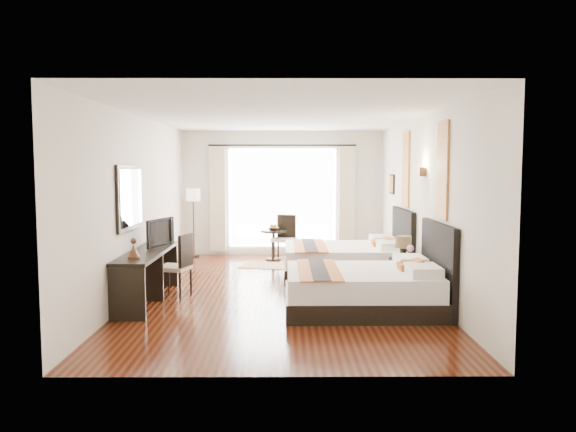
{
  "coord_description": "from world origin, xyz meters",
  "views": [
    {
      "loc": [
        0.05,
        -8.94,
        2.0
      ],
      "look_at": [
        0.11,
        0.45,
        1.17
      ],
      "focal_mm": 35.0,
      "sensor_mm": 36.0,
      "label": 1
    }
  ],
  "objects_px": {
    "desk_chair": "(175,278)",
    "fruit_bowl": "(273,229)",
    "nightstand": "(406,276)",
    "bed_far": "(348,259)",
    "window_chair": "(284,247)",
    "table_lamp": "(403,244)",
    "side_table": "(273,245)",
    "console_desk": "(147,276)",
    "floor_lamp": "(193,199)",
    "vase": "(410,259)",
    "television": "(156,232)",
    "bed_near": "(368,287)"
  },
  "relations": [
    {
      "from": "bed_far",
      "to": "table_lamp",
      "type": "bearing_deg",
      "value": -58.25
    },
    {
      "from": "side_table",
      "to": "nightstand",
      "type": "bearing_deg",
      "value": -56.06
    },
    {
      "from": "fruit_bowl",
      "to": "table_lamp",
      "type": "bearing_deg",
      "value": -55.23
    },
    {
      "from": "floor_lamp",
      "to": "fruit_bowl",
      "type": "distance_m",
      "value": 1.92
    },
    {
      "from": "fruit_bowl",
      "to": "floor_lamp",
      "type": "bearing_deg",
      "value": 167.46
    },
    {
      "from": "bed_far",
      "to": "console_desk",
      "type": "height_order",
      "value": "bed_far"
    },
    {
      "from": "bed_far",
      "to": "floor_lamp",
      "type": "bearing_deg",
      "value": 144.31
    },
    {
      "from": "vase",
      "to": "window_chair",
      "type": "xyz_separation_m",
      "value": [
        -1.96,
        3.32,
        -0.28
      ]
    },
    {
      "from": "desk_chair",
      "to": "floor_lamp",
      "type": "bearing_deg",
      "value": -69.47
    },
    {
      "from": "desk_chair",
      "to": "window_chair",
      "type": "distance_m",
      "value": 3.76
    },
    {
      "from": "vase",
      "to": "side_table",
      "type": "relative_size",
      "value": 0.23
    },
    {
      "from": "fruit_bowl",
      "to": "window_chair",
      "type": "xyz_separation_m",
      "value": [
        0.23,
        -0.07,
        -0.38
      ]
    },
    {
      "from": "nightstand",
      "to": "console_desk",
      "type": "distance_m",
      "value": 4.01
    },
    {
      "from": "console_desk",
      "to": "side_table",
      "type": "distance_m",
      "value": 4.16
    },
    {
      "from": "table_lamp",
      "to": "console_desk",
      "type": "relative_size",
      "value": 0.18
    },
    {
      "from": "side_table",
      "to": "fruit_bowl",
      "type": "xyz_separation_m",
      "value": [
        -0.0,
        -0.01,
        0.35
      ]
    },
    {
      "from": "desk_chair",
      "to": "floor_lamp",
      "type": "relative_size",
      "value": 0.64
    },
    {
      "from": "nightstand",
      "to": "fruit_bowl",
      "type": "bearing_deg",
      "value": 124.07
    },
    {
      "from": "bed_near",
      "to": "floor_lamp",
      "type": "xyz_separation_m",
      "value": [
        -3.18,
        4.63,
        0.97
      ]
    },
    {
      "from": "desk_chair",
      "to": "nightstand",
      "type": "bearing_deg",
      "value": -160.87
    },
    {
      "from": "bed_near",
      "to": "bed_far",
      "type": "xyz_separation_m",
      "value": [
        -0.01,
        2.35,
        0.0
      ]
    },
    {
      "from": "desk_chair",
      "to": "fruit_bowl",
      "type": "xyz_separation_m",
      "value": [
        1.44,
        3.44,
        0.37
      ]
    },
    {
      "from": "window_chair",
      "to": "floor_lamp",
      "type": "bearing_deg",
      "value": -84.64
    },
    {
      "from": "nightstand",
      "to": "console_desk",
      "type": "relative_size",
      "value": 0.26
    },
    {
      "from": "bed_near",
      "to": "console_desk",
      "type": "bearing_deg",
      "value": 171.05
    },
    {
      "from": "vase",
      "to": "console_desk",
      "type": "height_order",
      "value": "console_desk"
    },
    {
      "from": "bed_near",
      "to": "nightstand",
      "type": "bearing_deg",
      "value": 53.46
    },
    {
      "from": "desk_chair",
      "to": "window_chair",
      "type": "relative_size",
      "value": 1.01
    },
    {
      "from": "vase",
      "to": "console_desk",
      "type": "xyz_separation_m",
      "value": [
        -3.99,
        -0.35,
        -0.2
      ]
    },
    {
      "from": "bed_near",
      "to": "vase",
      "type": "bearing_deg",
      "value": 47.56
    },
    {
      "from": "side_table",
      "to": "fruit_bowl",
      "type": "height_order",
      "value": "fruit_bowl"
    },
    {
      "from": "console_desk",
      "to": "fruit_bowl",
      "type": "height_order",
      "value": "console_desk"
    },
    {
      "from": "bed_far",
      "to": "console_desk",
      "type": "bearing_deg",
      "value": -149.97
    },
    {
      "from": "table_lamp",
      "to": "desk_chair",
      "type": "relative_size",
      "value": 0.41
    },
    {
      "from": "table_lamp",
      "to": "vase",
      "type": "xyz_separation_m",
      "value": [
        0.05,
        -0.3,
        -0.2
      ]
    },
    {
      "from": "television",
      "to": "console_desk",
      "type": "bearing_deg",
      "value": -163.46
    },
    {
      "from": "vase",
      "to": "desk_chair",
      "type": "bearing_deg",
      "value": -179.21
    },
    {
      "from": "desk_chair",
      "to": "fruit_bowl",
      "type": "bearing_deg",
      "value": -97.17
    },
    {
      "from": "bed_near",
      "to": "desk_chair",
      "type": "distance_m",
      "value": 2.96
    },
    {
      "from": "bed_near",
      "to": "console_desk",
      "type": "height_order",
      "value": "bed_near"
    },
    {
      "from": "vase",
      "to": "side_table",
      "type": "height_order",
      "value": "vase"
    },
    {
      "from": "television",
      "to": "fruit_bowl",
      "type": "height_order",
      "value": "television"
    },
    {
      "from": "table_lamp",
      "to": "television",
      "type": "height_order",
      "value": "television"
    },
    {
      "from": "bed_far",
      "to": "floor_lamp",
      "type": "xyz_separation_m",
      "value": [
        -3.17,
        2.28,
        0.96
      ]
    },
    {
      "from": "bed_far",
      "to": "floor_lamp",
      "type": "distance_m",
      "value": 4.02
    },
    {
      "from": "side_table",
      "to": "fruit_bowl",
      "type": "relative_size",
      "value": 2.71
    },
    {
      "from": "bed_near",
      "to": "window_chair",
      "type": "height_order",
      "value": "bed_near"
    },
    {
      "from": "nightstand",
      "to": "bed_far",
      "type": "bearing_deg",
      "value": 120.22
    },
    {
      "from": "bed_far",
      "to": "window_chair",
      "type": "height_order",
      "value": "bed_far"
    },
    {
      "from": "table_lamp",
      "to": "floor_lamp",
      "type": "relative_size",
      "value": 0.26
    }
  ]
}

